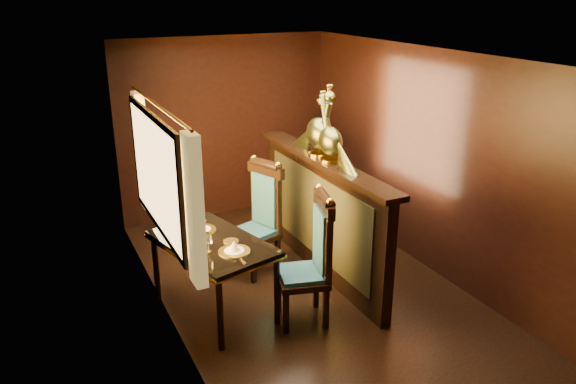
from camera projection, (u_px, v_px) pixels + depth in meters
name	position (u px, v px, depth m)	size (l,w,h in m)	color
ground	(308.00, 288.00, 6.13)	(5.00, 5.00, 0.00)	black
room_shell	(301.00, 149.00, 5.56)	(3.04, 5.04, 2.52)	black
partition	(321.00, 214.00, 6.27)	(0.26, 2.70, 1.36)	black
dining_table	(212.00, 248.00, 5.47)	(1.10, 1.47, 0.98)	black
chair_left	(315.00, 254.00, 5.35)	(0.59, 0.60, 1.34)	black
chair_right	(261.00, 213.00, 6.36)	(0.61, 0.63, 1.32)	black
peacock_left	(331.00, 128.00, 5.80)	(0.23, 0.61, 0.73)	#16442B
peacock_right	(320.00, 120.00, 5.99)	(0.26, 0.68, 0.81)	#16442B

